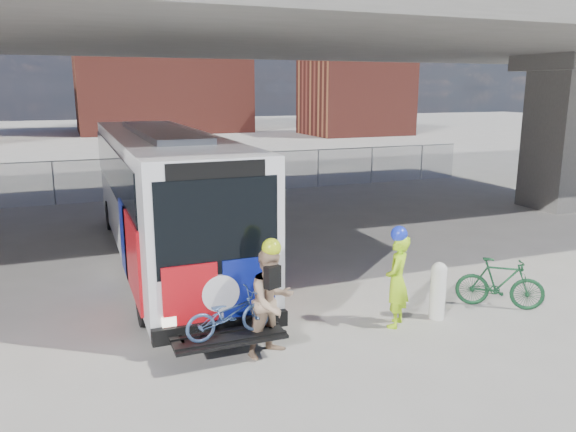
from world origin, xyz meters
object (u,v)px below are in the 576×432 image
cyclist_tan (272,301)px  bike_parked (500,283)px  bollard (438,288)px  bus (163,186)px  cyclist_hivis (397,278)px

cyclist_tan → bike_parked: size_ratio=1.17×
bollard → bus: bearing=126.0°
bollard → cyclist_hivis: 1.08m
cyclist_tan → bollard: bearing=-17.5°
cyclist_hivis → bike_parked: 2.69m
bollard → bike_parked: bollard is taller
cyclist_tan → bike_parked: 5.45m
cyclist_hivis → cyclist_tan: (-2.77, -0.25, 0.02)m
bus → cyclist_tan: bus is taller
bus → cyclist_hivis: (3.58, -6.34, -1.10)m
cyclist_hivis → bike_parked: bearing=135.6°
bus → bollard: (4.60, -6.34, -1.45)m
bollard → cyclist_hivis: bearing=180.0°
bus → cyclist_hivis: bearing=-60.5°
bus → bike_parked: size_ratio=6.91×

